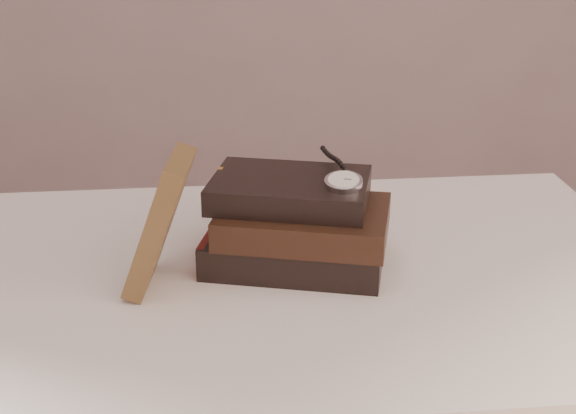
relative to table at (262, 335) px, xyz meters
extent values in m
cube|color=white|center=(0.00, 0.00, 0.07)|extent=(1.00, 0.60, 0.04)
cube|color=white|center=(0.00, 0.00, 0.01)|extent=(0.88, 0.49, 0.08)
cylinder|color=white|center=(0.45, 0.25, -0.30)|extent=(0.05, 0.05, 0.71)
cube|color=black|center=(0.05, 0.02, 0.11)|extent=(0.25, 0.20, 0.04)
cube|color=#F1E6C5|center=(0.05, 0.02, 0.11)|extent=(0.24, 0.19, 0.03)
cube|color=gold|center=(-0.05, 0.07, 0.11)|extent=(0.01, 0.01, 0.04)
cube|color=maroon|center=(-0.06, 0.05, 0.11)|extent=(0.05, 0.13, 0.04)
cube|color=black|center=(0.05, 0.01, 0.15)|extent=(0.23, 0.19, 0.04)
cube|color=#F1E6C5|center=(0.06, 0.01, 0.15)|extent=(0.22, 0.18, 0.03)
cube|color=gold|center=(-0.04, 0.06, 0.15)|extent=(0.01, 0.01, 0.04)
cube|color=black|center=(0.04, 0.03, 0.18)|extent=(0.22, 0.18, 0.03)
cube|color=#F1E6C5|center=(0.04, 0.03, 0.18)|extent=(0.21, 0.17, 0.02)
cube|color=gold|center=(-0.04, 0.08, 0.18)|extent=(0.01, 0.01, 0.03)
cube|color=#46311B|center=(-0.12, -0.02, 0.17)|extent=(0.09, 0.11, 0.16)
cylinder|color=silver|center=(0.10, -0.01, 0.21)|extent=(0.06, 0.06, 0.02)
cylinder|color=white|center=(0.10, -0.01, 0.21)|extent=(0.05, 0.05, 0.01)
torus|color=silver|center=(0.10, -0.01, 0.21)|extent=(0.05, 0.05, 0.01)
cylinder|color=silver|center=(0.11, 0.02, 0.21)|extent=(0.01, 0.01, 0.01)
cube|color=black|center=(0.10, 0.00, 0.21)|extent=(0.00, 0.01, 0.00)
cube|color=black|center=(0.10, -0.01, 0.21)|extent=(0.01, 0.00, 0.00)
sphere|color=black|center=(0.11, 0.03, 0.21)|extent=(0.01, 0.01, 0.01)
sphere|color=black|center=(0.10, 0.03, 0.21)|extent=(0.01, 0.01, 0.01)
sphere|color=black|center=(0.10, 0.04, 0.21)|extent=(0.01, 0.01, 0.01)
sphere|color=black|center=(0.10, 0.05, 0.21)|extent=(0.01, 0.01, 0.01)
sphere|color=black|center=(0.10, 0.06, 0.21)|extent=(0.01, 0.01, 0.01)
sphere|color=black|center=(0.10, 0.07, 0.21)|extent=(0.01, 0.01, 0.01)
sphere|color=black|center=(0.10, 0.08, 0.21)|extent=(0.01, 0.01, 0.01)
sphere|color=black|center=(0.10, 0.09, 0.21)|extent=(0.01, 0.01, 0.01)
sphere|color=black|center=(0.09, 0.09, 0.21)|extent=(0.01, 0.01, 0.01)
sphere|color=black|center=(0.09, 0.10, 0.21)|extent=(0.01, 0.01, 0.01)
sphere|color=black|center=(0.09, 0.11, 0.21)|extent=(0.01, 0.01, 0.01)
torus|color=silver|center=(-0.03, 0.11, 0.15)|extent=(0.05, 0.02, 0.04)
torus|color=silver|center=(0.01, 0.10, 0.15)|extent=(0.05, 0.02, 0.04)
cylinder|color=silver|center=(-0.01, 0.11, 0.16)|extent=(0.01, 0.01, 0.00)
cylinder|color=silver|center=(-0.04, 0.17, 0.15)|extent=(0.03, 0.10, 0.02)
cylinder|color=silver|center=(0.04, 0.14, 0.15)|extent=(0.03, 0.10, 0.02)
camera|label=1|loc=(-0.06, -0.89, 0.55)|focal=50.47mm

